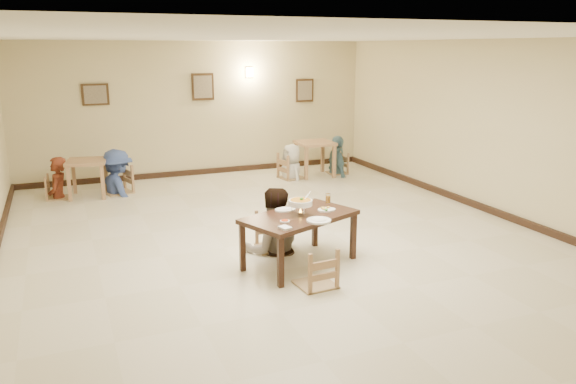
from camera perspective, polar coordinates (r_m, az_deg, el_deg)
name	(u,v)px	position (r m, az deg, el deg)	size (l,w,h in m)	color
floor	(281,240)	(8.61, -0.77, -4.91)	(10.00, 10.00, 0.00)	beige
ceiling	(280,37)	(8.12, -0.84, 15.49)	(10.00, 10.00, 0.00)	white
wall_back	(199,109)	(12.97, -9.04, 8.30)	(10.00, 10.00, 0.00)	beige
wall_front	(557,258)	(4.15, 25.65, -6.11)	(10.00, 10.00, 0.00)	beige
wall_right	(496,129)	(10.37, 20.33, 6.07)	(10.00, 10.00, 0.00)	beige
baseboard_back	(202,172)	(13.17, -8.76, 2.06)	(8.00, 0.06, 0.12)	black
baseboard_right	(487,209)	(10.64, 19.54, -1.62)	(0.06, 10.00, 0.12)	black
picture_a	(95,95)	(12.57, -18.99, 9.35)	(0.55, 0.04, 0.45)	#332112
picture_b	(203,87)	(12.91, -8.65, 10.52)	(0.50, 0.04, 0.60)	#332112
picture_c	(305,90)	(13.73, 1.71, 10.28)	(0.45, 0.04, 0.55)	#332112
wall_sconce	(249,72)	(13.20, -3.96, 12.04)	(0.16, 0.05, 0.22)	#FFD88C
main_table	(300,220)	(7.48, 1.18, -2.90)	(1.71, 1.35, 0.71)	#331C12
chair_far	(273,216)	(8.11, -1.50, -2.43)	(0.47, 0.47, 1.00)	tan
chair_near	(316,249)	(6.87, 2.85, -5.79)	(0.45, 0.45, 0.96)	tan
main_diner	(273,188)	(7.93, -1.55, 0.44)	(0.91, 0.71, 1.87)	gray
curry_warmer	(300,203)	(7.40, 1.28, -1.09)	(0.35, 0.32, 0.28)	silver
rice_plate_far	(285,209)	(7.63, -0.29, -1.79)	(0.29, 0.29, 0.07)	white
rice_plate_near	(319,220)	(7.17, 3.15, -2.88)	(0.31, 0.31, 0.07)	white
fried_plate	(327,209)	(7.64, 3.94, -1.76)	(0.25, 0.25, 0.06)	white
chili_dish	(285,221)	(7.13, -0.33, -2.98)	(0.12, 0.12, 0.03)	white
napkin_cutlery	(285,228)	(6.87, -0.30, -3.65)	(0.17, 0.24, 0.03)	white
drink_glass	(328,199)	(8.00, 4.08, -0.68)	(0.07, 0.07, 0.14)	white
bg_table_left	(87,167)	(11.63, -19.76, 2.42)	(0.85, 0.85, 0.73)	#A57850
bg_table_right	(315,148)	(12.77, 2.75, 4.52)	(0.83, 0.83, 0.79)	#A57850
bg_chair_ll	(57,176)	(11.73, -22.44, 1.48)	(0.41, 0.41, 0.88)	tan
bg_chair_lr	(117,167)	(11.75, -17.03, 2.45)	(0.51, 0.51, 1.08)	tan
bg_chair_rl	(292,155)	(12.52, 0.37, 3.80)	(0.50, 0.50, 1.07)	tan
bg_chair_rr	(337,154)	(13.08, 5.03, 3.87)	(0.43, 0.43, 0.92)	tan
bg_diner_a	(55,157)	(11.66, -22.62, 3.29)	(0.60, 0.39, 1.63)	#5F2616
bg_diner_b	(115,150)	(11.68, -17.15, 4.15)	(1.15, 0.66, 1.78)	#3C5393
bg_diner_c	(292,144)	(12.48, 0.37, 4.88)	(0.76, 0.49, 1.55)	silver
bg_diner_d	(338,136)	(13.01, 5.07, 5.70)	(1.03, 0.43, 1.77)	slate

